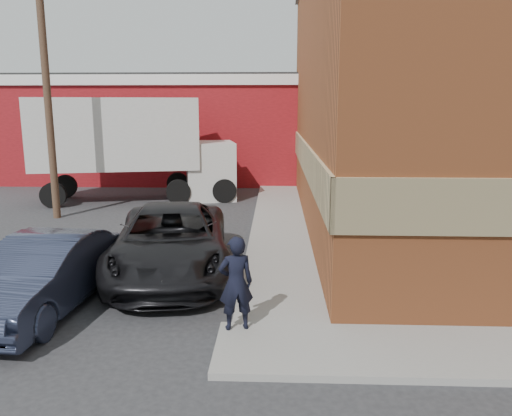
% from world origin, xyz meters
% --- Properties ---
extents(ground, '(90.00, 90.00, 0.00)m').
position_xyz_m(ground, '(0.00, 0.00, 0.00)').
color(ground, '#28282B').
rests_on(ground, ground).
extents(sidewalk_west, '(1.80, 18.00, 0.12)m').
position_xyz_m(sidewalk_west, '(0.60, 9.00, 0.06)').
color(sidewalk_west, gray).
rests_on(sidewalk_west, ground).
extents(warehouse, '(16.30, 8.30, 5.60)m').
position_xyz_m(warehouse, '(-6.00, 20.00, 2.81)').
color(warehouse, maroon).
rests_on(warehouse, ground).
extents(utility_pole, '(2.00, 0.26, 9.00)m').
position_xyz_m(utility_pole, '(-7.50, 9.00, 4.75)').
color(utility_pole, '#523829').
rests_on(utility_pole, ground).
extents(man, '(0.70, 0.55, 1.68)m').
position_xyz_m(man, '(-0.20, -0.25, 0.96)').
color(man, black).
rests_on(man, sidewalk_south).
extents(sedan, '(1.89, 4.58, 1.48)m').
position_xyz_m(sedan, '(-4.08, 0.68, 0.74)').
color(sedan, '#2A3047').
rests_on(sedan, ground).
extents(suv_a, '(3.48, 6.15, 1.62)m').
position_xyz_m(suv_a, '(-2.03, 3.00, 0.81)').
color(suv_a, black).
rests_on(suv_a, ground).
extents(box_truck, '(9.12, 4.31, 4.33)m').
position_xyz_m(box_truck, '(-5.40, 12.60, 2.50)').
color(box_truck, silver).
rests_on(box_truck, ground).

